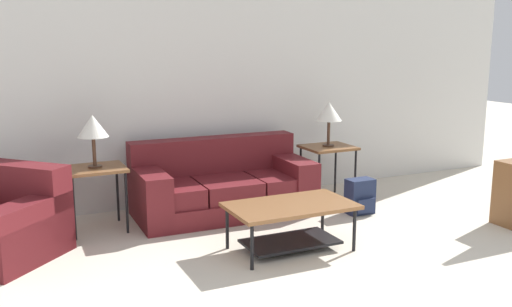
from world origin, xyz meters
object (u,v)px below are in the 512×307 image
armchair (2,226)px  coffee_table (291,216)px  table_lamp_left (93,127)px  backpack (360,197)px  couch (222,187)px  side_table_right (328,152)px  side_table_left (95,174)px  table_lamp_right (329,112)px

armchair → coffee_table: size_ratio=1.12×
table_lamp_left → backpack: (2.76, -0.66, -0.88)m
couch → side_table_right: 1.41m
couch → side_table_right: bearing=-0.6°
side_table_left → side_table_right: bearing=0.0°
couch → coffee_table: 1.35m
armchair → side_table_left: bearing=23.1°
table_lamp_right → backpack: (0.02, -0.66, -0.88)m
couch → armchair: (-2.27, -0.39, -0.01)m
side_table_left → side_table_right: size_ratio=1.00×
table_lamp_right → side_table_left: bearing=-180.0°
couch → table_lamp_right: bearing=-0.6°
side_table_left → backpack: size_ratio=1.67×
armchair → coffee_table: (2.41, -0.95, 0.04)m
coffee_table → table_lamp_right: size_ratio=2.17×
armchair → table_lamp_right: (3.64, 0.38, 0.78)m
side_table_left → table_lamp_right: (2.75, 0.00, 0.48)m
couch → side_table_left: couch is taller
couch → table_lamp_left: table_lamp_left is taller
table_lamp_left → backpack: bearing=-13.5°
table_lamp_left → backpack: size_ratio=1.34×
armchair → table_lamp_left: 1.25m
coffee_table → side_table_right: size_ratio=1.75×
side_table_right → backpack: bearing=-88.7°
coffee_table → side_table_right: side_table_right is taller
coffee_table → side_table_left: (-1.52, 1.33, 0.26)m
couch → coffee_table: (0.14, -1.34, 0.03)m
side_table_left → table_lamp_left: (-0.00, 0.00, 0.48)m
backpack → side_table_right: bearing=91.3°
armchair → table_lamp_left: size_ratio=2.44×
coffee_table → armchair: bearing=158.5°
armchair → table_lamp_left: bearing=23.1°
coffee_table → table_lamp_left: (-1.52, 1.33, 0.74)m
coffee_table → backpack: 1.42m
side_table_left → table_lamp_right: size_ratio=1.24×
coffee_table → table_lamp_left: size_ratio=2.17×
backpack → coffee_table: bearing=-151.9°
side_table_left → table_lamp_left: table_lamp_left is taller
side_table_left → side_table_right: same height
side_table_left → table_lamp_right: 2.79m
coffee_table → table_lamp_right: (1.23, 1.33, 0.74)m
couch → side_table_left: (-1.38, -0.01, 0.30)m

